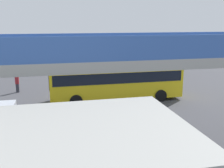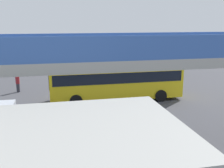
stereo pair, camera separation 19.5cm
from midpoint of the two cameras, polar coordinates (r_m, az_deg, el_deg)
ground at (r=25.55m, az=-0.28°, el=-2.60°), size 80.00×80.00×0.00m
city_bus at (r=23.98m, az=0.67°, el=0.98°), size 11.54×2.85×3.15m
pedestrian at (r=28.42m, az=-19.33°, el=0.11°), size 0.38×0.38×1.79m
traffic_sign at (r=29.52m, az=8.46°, el=3.18°), size 0.08×0.60×2.80m
lane_dash_leftmost at (r=28.86m, az=6.45°, el=-0.82°), size 2.00×0.20×0.01m
lane_dash_left at (r=27.82m, az=-1.36°, el=-1.28°), size 2.00×0.20×0.01m
lane_dash_centre at (r=27.34m, az=-9.61°, el=-1.73°), size 2.00×0.20×0.01m
pedestrian_overpass at (r=14.01m, az=9.81°, el=3.32°), size 25.75×2.60×6.32m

